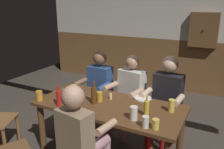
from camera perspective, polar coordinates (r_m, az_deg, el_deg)
back_wall_upper at (r=5.36m, az=14.47°, el=14.85°), size 6.30×0.12×1.22m
back_wall_wainscot at (r=5.53m, az=13.56°, el=2.53°), size 6.30×0.12×1.15m
dining_table at (r=2.96m, az=-0.70°, el=-9.05°), size 1.84×0.83×0.72m
person_0 at (r=3.71m, az=-3.48°, el=-2.61°), size 0.52×0.52×1.22m
person_1 at (r=3.48m, az=4.10°, el=-4.22°), size 0.57×0.56×1.21m
person_2 at (r=3.31m, az=13.08°, el=-5.32°), size 0.55×0.54×1.25m
person_3 at (r=2.47m, az=-7.57°, el=-13.94°), size 0.53×0.57×1.20m
table_candle at (r=3.05m, az=-0.34°, el=-5.39°), size 0.04×0.04×0.08m
plate_0 at (r=3.10m, az=7.55°, el=-5.79°), size 0.23×0.23×0.01m
bottle_0 at (r=2.91m, az=-12.96°, el=-5.59°), size 0.06×0.06×0.27m
bottle_1 at (r=2.62m, az=8.47°, el=-8.17°), size 0.06×0.06×0.25m
bottle_2 at (r=2.90m, az=-4.51°, el=-4.96°), size 0.07×0.07×0.29m
pint_glass_0 at (r=2.78m, az=14.38°, el=-7.42°), size 0.07×0.07×0.15m
pint_glass_1 at (r=3.15m, az=-11.28°, el=-4.60°), size 0.07×0.07×0.12m
pint_glass_2 at (r=3.31m, az=-9.34°, el=-3.45°), size 0.08×0.08×0.11m
pint_glass_3 at (r=2.54m, az=5.33°, el=-9.43°), size 0.08×0.08×0.15m
pint_glass_4 at (r=2.98m, az=-3.08°, el=-5.42°), size 0.07×0.07×0.13m
pint_glass_5 at (r=2.41m, az=8.19°, el=-11.44°), size 0.07×0.07×0.12m
pint_glass_6 at (r=2.41m, az=10.64°, el=-11.87°), size 0.07×0.07×0.11m
pint_glass_7 at (r=3.15m, az=-17.41°, el=-4.99°), size 0.08×0.08×0.13m
wall_dart_cabinet at (r=5.14m, az=21.56°, el=10.11°), size 0.56×0.15×0.70m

